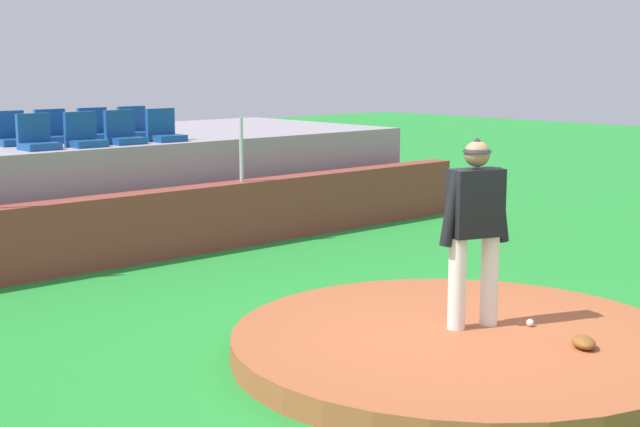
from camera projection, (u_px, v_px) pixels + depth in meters
ground_plane at (460, 357)px, 8.67m from camera, size 60.00×60.00×0.00m
pitchers_mound at (460, 345)px, 8.65m from camera, size 4.37×4.37×0.24m
pitcher at (475, 219)px, 8.66m from camera, size 0.76×0.42×1.84m
baseball at (530, 323)px, 8.83m from camera, size 0.07×0.07×0.07m
fielding_glove at (584, 342)px, 8.16m from camera, size 0.34×0.36×0.11m
brick_barrier at (144, 226)px, 12.80m from camera, size 12.71×0.40×0.97m
fence_post_right at (241, 150)px, 13.77m from camera, size 0.06×0.06×0.97m
bleacher_platform at (56, 186)px, 14.74m from camera, size 11.58×4.37×1.56m
stadium_chair_0 at (37, 138)px, 12.70m from camera, size 0.48×0.44×0.50m
stadium_chair_1 at (84, 136)px, 13.13m from camera, size 0.48×0.44×0.50m
stadium_chair_2 at (123, 133)px, 13.58m from camera, size 0.48×0.44×0.50m
stadium_chair_3 at (164, 131)px, 14.03m from camera, size 0.48×0.44×0.50m
stadium_chair_4 at (11, 135)px, 13.35m from camera, size 0.48×0.44×0.50m
stadium_chair_5 at (53, 132)px, 13.82m from camera, size 0.48×0.44×0.50m
stadium_chair_6 at (96, 130)px, 14.27m from camera, size 0.48×0.44×0.50m
stadium_chair_7 at (135, 128)px, 14.70m from camera, size 0.48×0.44×0.50m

